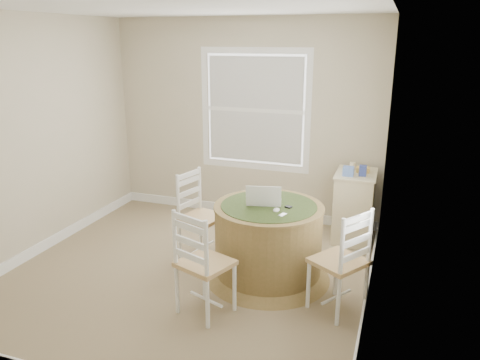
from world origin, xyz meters
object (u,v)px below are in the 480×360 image
(chair_near, at_px, (205,263))
(laptop, at_px, (264,201))
(chair_right, at_px, (339,261))
(round_table, at_px, (268,239))
(chair_left, at_px, (202,217))
(corner_chest, at_px, (354,206))

(chair_near, relative_size, laptop, 2.40)
(chair_right, distance_m, laptop, 0.95)
(round_table, distance_m, chair_near, 0.86)
(chair_left, xyz_separation_m, chair_near, (0.46, -0.98, 0.00))
(chair_near, distance_m, corner_chest, 2.29)
(chair_right, xyz_separation_m, laptop, (-0.80, 0.39, 0.33))
(chair_right, bearing_deg, chair_near, -35.79)
(chair_left, relative_size, corner_chest, 1.14)
(chair_near, height_order, corner_chest, chair_near)
(round_table, bearing_deg, chair_right, -7.78)
(chair_left, bearing_deg, corner_chest, -40.35)
(chair_near, relative_size, corner_chest, 1.14)
(chair_left, bearing_deg, round_table, -88.87)
(round_table, height_order, chair_right, chair_right)
(corner_chest, bearing_deg, chair_left, -145.68)
(chair_left, xyz_separation_m, corner_chest, (1.50, 1.06, -0.06))
(chair_left, distance_m, laptop, 0.83)
(laptop, height_order, corner_chest, laptop)
(laptop, bearing_deg, corner_chest, -135.11)
(round_table, bearing_deg, laptop, 176.69)
(chair_left, relative_size, chair_near, 1.00)
(round_table, height_order, laptop, laptop)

